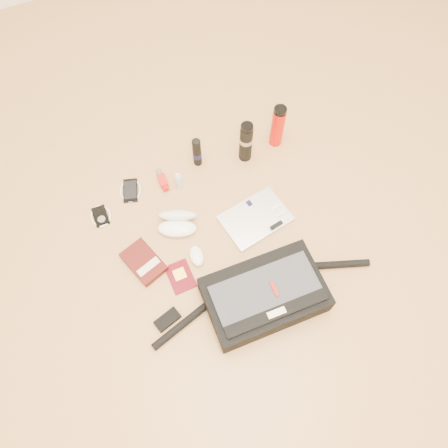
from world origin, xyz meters
The scene contains 14 objects.
ground centered at (0.00, 0.00, 0.00)m, with size 4.00×4.00×0.00m, color #B7854C.
messenger_bag centered at (0.05, -0.24, 0.06)m, with size 0.97×0.31×0.13m.
laptop centered at (0.19, 0.11, 0.01)m, with size 0.32×0.25×0.03m.
book centered at (-0.34, 0.12, 0.02)m, with size 0.17×0.22×0.03m.
passport centered at (-0.22, -0.01, 0.00)m, with size 0.10×0.14×0.01m.
mouse centered at (-0.13, 0.05, 0.02)m, with size 0.07×0.10×0.03m.
sunglasses_case centered at (-0.14, 0.22, 0.03)m, with size 0.22×0.20×0.10m.
ipod centered at (-0.44, 0.41, 0.01)m, with size 0.09×0.10×0.01m.
phone centered at (-0.28, 0.48, 0.01)m, with size 0.12×0.14×0.01m.
inhaler centered at (-0.12, 0.47, 0.02)m, with size 0.04×0.12×0.03m.
spray_bottle centered at (-0.06, 0.41, 0.05)m, with size 0.03×0.03×0.11m.
aerosol_can centered at (0.07, 0.50, 0.09)m, with size 0.05×0.05×0.18m.
thermos_black centered at (0.29, 0.44, 0.12)m, with size 0.07×0.07×0.23m.
thermos_red centered at (0.47, 0.46, 0.12)m, with size 0.08×0.08×0.24m.
Camera 1 is at (-0.31, -0.65, 1.75)m, focal length 35.00 mm.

